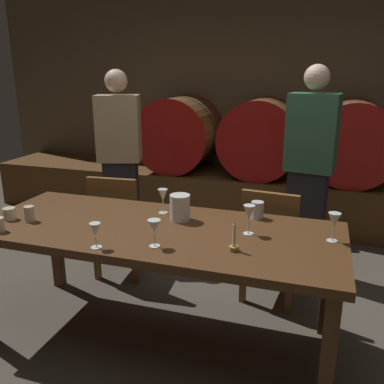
% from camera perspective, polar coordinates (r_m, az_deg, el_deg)
% --- Properties ---
extents(ground_plane, '(9.35, 9.35, 0.00)m').
position_cam_1_polar(ground_plane, '(2.85, 1.18, -19.38)').
color(ground_plane, '#4C443A').
extents(back_wall, '(7.19, 0.24, 2.87)m').
position_cam_1_polar(back_wall, '(5.13, 10.78, 13.72)').
color(back_wall, brown).
rests_on(back_wall, ground).
extents(barrel_shelf, '(6.47, 0.90, 0.54)m').
position_cam_1_polar(barrel_shelf, '(4.79, 9.18, -0.63)').
color(barrel_shelf, brown).
rests_on(barrel_shelf, ground).
extents(wine_barrel_left, '(0.86, 0.81, 0.86)m').
position_cam_1_polar(wine_barrel_left, '(4.86, -1.67, 8.17)').
color(wine_barrel_left, brown).
rests_on(wine_barrel_left, barrel_shelf).
extents(wine_barrel_center, '(0.86, 0.81, 0.86)m').
position_cam_1_polar(wine_barrel_center, '(4.63, 9.71, 7.52)').
color(wine_barrel_center, brown).
rests_on(wine_barrel_center, barrel_shelf).
extents(wine_barrel_right, '(0.86, 0.81, 0.86)m').
position_cam_1_polar(wine_barrel_right, '(4.60, 21.45, 6.55)').
color(wine_barrel_right, brown).
rests_on(wine_barrel_right, barrel_shelf).
extents(dining_table, '(2.20, 0.88, 0.77)m').
position_cam_1_polar(dining_table, '(2.50, -4.97, -6.51)').
color(dining_table, '#4C2D16').
rests_on(dining_table, ground).
extents(chair_left, '(0.43, 0.43, 0.88)m').
position_cam_1_polar(chair_left, '(3.39, -10.17, -4.05)').
color(chair_left, brown).
rests_on(chair_left, ground).
extents(chair_right, '(0.44, 0.44, 0.88)m').
position_cam_1_polar(chair_right, '(3.04, 10.97, -6.63)').
color(chair_right, brown).
rests_on(chair_right, ground).
extents(guest_left, '(0.44, 0.34, 1.68)m').
position_cam_1_polar(guest_left, '(3.82, -9.99, 4.12)').
color(guest_left, black).
rests_on(guest_left, ground).
extents(guest_right, '(0.41, 0.30, 1.72)m').
position_cam_1_polar(guest_right, '(3.43, 16.02, 2.64)').
color(guest_right, black).
rests_on(guest_right, ground).
extents(candle_center, '(0.05, 0.05, 0.17)m').
position_cam_1_polar(candle_center, '(2.15, 5.88, -7.08)').
color(candle_center, olive).
rests_on(candle_center, dining_table).
extents(pitcher, '(0.13, 0.13, 0.17)m').
position_cam_1_polar(pitcher, '(2.56, -1.68, -2.19)').
color(pitcher, white).
rests_on(pitcher, dining_table).
extents(wine_glass_far_left, '(0.06, 0.06, 0.14)m').
position_cam_1_polar(wine_glass_far_left, '(2.22, -13.36, -5.29)').
color(wine_glass_far_left, silver).
rests_on(wine_glass_far_left, dining_table).
extents(wine_glass_left, '(0.06, 0.06, 0.16)m').
position_cam_1_polar(wine_glass_left, '(2.67, -4.10, -0.55)').
color(wine_glass_left, silver).
rests_on(wine_glass_left, dining_table).
extents(wine_glass_center, '(0.07, 0.07, 0.15)m').
position_cam_1_polar(wine_glass_center, '(2.18, -5.30, -4.92)').
color(wine_glass_center, silver).
rests_on(wine_glass_center, dining_table).
extents(wine_glass_right, '(0.07, 0.07, 0.17)m').
position_cam_1_polar(wine_glass_right, '(2.35, 7.97, -3.00)').
color(wine_glass_right, white).
rests_on(wine_glass_right, dining_table).
extents(wine_glass_far_right, '(0.07, 0.07, 0.16)m').
position_cam_1_polar(wine_glass_far_right, '(2.36, 19.23, -3.90)').
color(wine_glass_far_right, silver).
rests_on(wine_glass_far_right, dining_table).
extents(cup_far_left, '(0.08, 0.08, 0.08)m').
position_cam_1_polar(cup_far_left, '(2.83, -24.13, -2.79)').
color(cup_far_left, beige).
rests_on(cup_far_left, dining_table).
extents(cup_center_right, '(0.06, 0.06, 0.10)m').
position_cam_1_polar(cup_center_right, '(2.74, -21.76, -2.84)').
color(cup_center_right, beige).
rests_on(cup_center_right, dining_table).
extents(cup_far_right, '(0.08, 0.08, 0.11)m').
position_cam_1_polar(cup_far_right, '(2.63, 9.10, -2.50)').
color(cup_far_right, silver).
rests_on(cup_far_right, dining_table).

